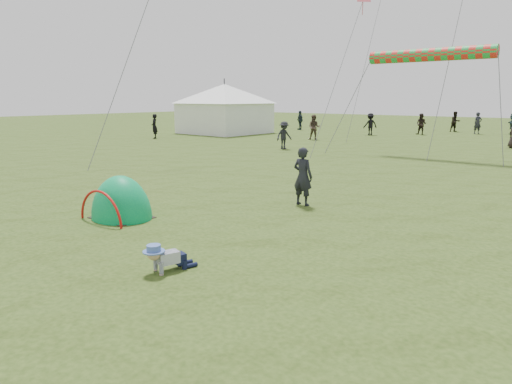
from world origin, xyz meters
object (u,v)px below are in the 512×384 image
Objects in this scene: crawling_toddler at (165,257)px; standing_adult at (303,176)px; event_marquee at (225,107)px; popup_tent at (122,218)px.

crawling_toddler is 0.42× the size of standing_adult.
standing_adult is 26.62m from event_marquee.
popup_tent is 1.32× the size of standing_adult.
crawling_toddler is 4.01m from popup_tent.
standing_adult reaches higher than popup_tent.
event_marquee reaches higher than crawling_toddler.
event_marquee is at bearing 125.50° from popup_tent.
standing_adult is (-0.89, 5.66, 0.55)m from crawling_toddler.
event_marquee reaches higher than standing_adult.
crawling_toddler is at bearing -47.56° from event_marquee.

